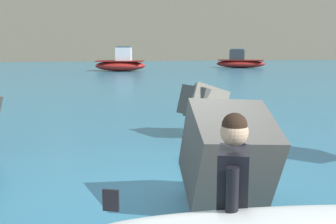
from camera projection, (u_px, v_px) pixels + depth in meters
The scene contains 6 objects.
ground_plane at pixel (186, 202), 6.46m from camera, with size 400.00×400.00×0.00m, color #2D6B84.
breakwater_jetty at pixel (164, 113), 8.70m from camera, with size 33.08×7.15×2.55m.
surfer_with_board at pixel (237, 215), 2.92m from camera, with size 2.08×1.47×1.78m.
boat_near_left at pixel (121, 63), 39.03m from camera, with size 5.23×3.17×2.39m.
boat_mid_left at pixel (240, 62), 44.78m from camera, with size 5.71×3.96×2.10m.
headland_bluff at pixel (92, 23), 78.69m from camera, with size 95.63×36.34×13.58m.
Camera 1 is at (-1.39, -5.98, 2.50)m, focal length 42.88 mm.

